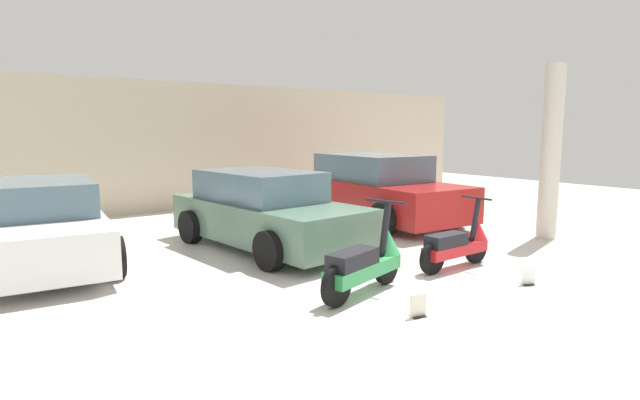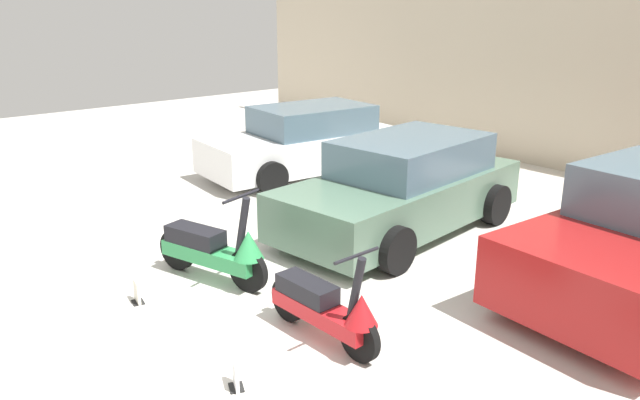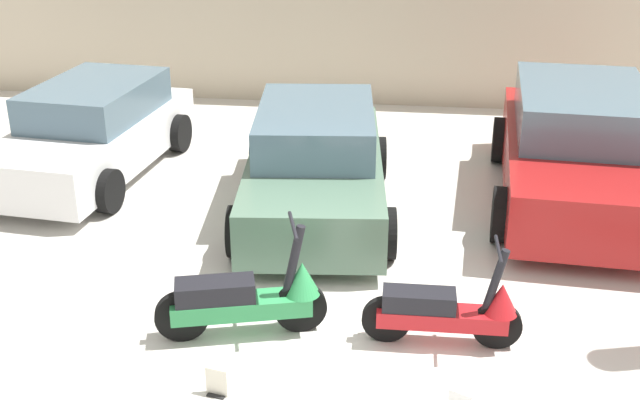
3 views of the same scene
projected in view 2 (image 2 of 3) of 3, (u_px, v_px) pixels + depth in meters
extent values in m
plane|color=silver|center=(204.00, 325.00, 6.31)|extent=(28.00, 28.00, 0.00)
cube|color=beige|center=(613.00, 91.00, 11.09)|extent=(19.60, 0.12, 3.22)
cylinder|color=black|center=(248.00, 271.00, 6.97)|extent=(0.51, 0.22, 0.50)
cylinder|color=black|center=(177.00, 250.00, 7.56)|extent=(0.51, 0.22, 0.50)
cube|color=#2D8C4C|center=(211.00, 255.00, 7.25)|extent=(1.35, 0.65, 0.18)
cube|color=black|center=(195.00, 236.00, 7.32)|extent=(0.79, 0.48, 0.20)
cylinder|color=black|center=(242.00, 227.00, 6.85)|extent=(0.25, 0.14, 0.71)
cylinder|color=black|center=(241.00, 196.00, 6.74)|extent=(0.19, 0.57, 0.04)
cone|color=#2D8C4C|center=(249.00, 245.00, 6.87)|extent=(0.42, 0.42, 0.33)
cylinder|color=black|center=(359.00, 338.00, 5.62)|extent=(0.46, 0.09, 0.46)
cylinder|color=black|center=(288.00, 300.00, 6.35)|extent=(0.46, 0.09, 0.46)
cube|color=#B2191E|center=(322.00, 312.00, 5.97)|extent=(1.20, 0.30, 0.16)
cube|color=black|center=(307.00, 289.00, 6.07)|extent=(0.67, 0.28, 0.18)
cylinder|color=black|center=(356.00, 289.00, 5.52)|extent=(0.21, 0.08, 0.65)
cylinder|color=black|center=(357.00, 256.00, 5.42)|extent=(0.04, 0.53, 0.03)
cone|color=#B2191E|center=(361.00, 310.00, 5.52)|extent=(0.31, 0.31, 0.30)
cube|color=white|center=(303.00, 150.00, 11.73)|extent=(1.95, 3.91, 0.63)
cube|color=slate|center=(312.00, 119.00, 11.69)|extent=(1.59, 2.24, 0.49)
cylinder|color=black|center=(272.00, 178.00, 10.52)|extent=(0.26, 0.59, 0.57)
cylinder|color=black|center=(228.00, 159.00, 11.79)|extent=(0.26, 0.59, 0.57)
cylinder|color=black|center=(378.00, 159.00, 11.79)|extent=(0.26, 0.59, 0.57)
cylinder|color=black|center=(328.00, 144.00, 13.06)|extent=(0.26, 0.59, 0.57)
cube|color=#51705B|center=(400.00, 198.00, 8.77)|extent=(2.00, 4.04, 0.65)
cube|color=slate|center=(411.00, 155.00, 8.76)|extent=(1.64, 2.31, 0.51)
cylinder|color=black|center=(396.00, 250.00, 7.44)|extent=(0.26, 0.61, 0.59)
cylinder|color=black|center=(297.00, 218.00, 8.55)|extent=(0.26, 0.61, 0.59)
cylinder|color=black|center=(495.00, 204.00, 9.11)|extent=(0.26, 0.61, 0.59)
cylinder|color=black|center=(402.00, 183.00, 10.22)|extent=(0.26, 0.61, 0.59)
cylinder|color=black|center=(521.00, 268.00, 6.85)|extent=(0.28, 0.68, 0.66)
cube|color=black|center=(138.00, 302.00, 6.78)|extent=(0.18, 0.15, 0.01)
cube|color=silver|center=(137.00, 292.00, 6.74)|extent=(0.20, 0.07, 0.26)
cube|color=black|center=(236.00, 388.00, 5.27)|extent=(0.20, 0.18, 0.01)
cube|color=white|center=(236.00, 375.00, 5.24)|extent=(0.19, 0.11, 0.26)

